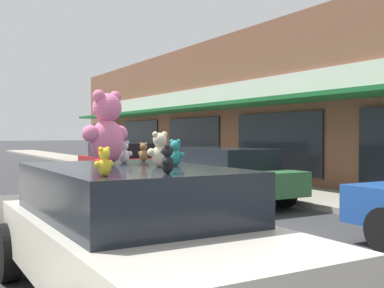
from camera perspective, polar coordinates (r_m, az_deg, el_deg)
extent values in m
plane|color=#333335|center=(6.73, 9.42, -13.50)|extent=(260.00, 260.00, 0.00)
cube|color=brown|center=(22.05, 16.76, 3.88)|extent=(11.34, 33.15, 5.54)
cube|color=#19662D|center=(17.89, 2.35, 4.45)|extent=(1.63, 27.84, 0.12)
cube|color=silver|center=(18.35, 4.38, 6.09)|extent=(0.08, 26.52, 0.70)
cube|color=black|center=(16.09, 9.97, 0.07)|extent=(0.06, 4.20, 2.00)
cube|color=black|center=(20.63, 0.06, 0.32)|extent=(0.06, 4.20, 2.00)
cube|color=black|center=(25.56, -6.16, 0.47)|extent=(0.06, 4.20, 2.00)
cube|color=black|center=(30.69, -10.34, 0.57)|extent=(0.06, 4.20, 2.00)
cube|color=beige|center=(4.91, -7.52, -11.62)|extent=(1.85, 4.63, 0.56)
cube|color=black|center=(4.82, -7.54, -5.56)|extent=(1.62, 2.55, 0.48)
cylinder|color=black|center=(6.08, -20.94, -11.88)|extent=(0.20, 0.67, 0.67)
cylinder|color=black|center=(6.61, -5.10, -10.77)|extent=(0.20, 0.67, 0.67)
ellipsoid|color=pink|center=(5.17, -10.01, 0.28)|extent=(0.46, 0.42, 0.49)
sphere|color=pink|center=(5.18, -10.03, 4.25)|extent=(0.39, 0.39, 0.31)
sphere|color=pink|center=(5.26, -9.10, 5.52)|extent=(0.17, 0.17, 0.13)
sphere|color=pink|center=(5.12, -10.99, 5.63)|extent=(0.17, 0.17, 0.13)
sphere|color=#FFA3DA|center=(5.28, -10.94, 3.99)|extent=(0.15, 0.15, 0.12)
sphere|color=pink|center=(5.32, -8.59, 1.23)|extent=(0.23, 0.23, 0.18)
sphere|color=pink|center=(5.07, -11.92, 1.22)|extent=(0.23, 0.23, 0.18)
ellipsoid|color=black|center=(3.90, -2.92, -2.45)|extent=(0.15, 0.15, 0.15)
sphere|color=black|center=(3.89, -2.92, -0.82)|extent=(0.13, 0.13, 0.10)
sphere|color=black|center=(3.92, -2.86, -0.26)|extent=(0.06, 0.06, 0.04)
sphere|color=black|center=(3.86, -2.98, -0.29)|extent=(0.06, 0.06, 0.04)
sphere|color=#3A3A3D|center=(3.90, -3.51, -0.90)|extent=(0.05, 0.05, 0.04)
sphere|color=black|center=(3.96, -2.94, -2.01)|extent=(0.08, 0.08, 0.06)
sphere|color=black|center=(3.84, -3.15, -2.11)|extent=(0.08, 0.08, 0.06)
ellipsoid|color=beige|center=(4.68, -3.83, -1.45)|extent=(0.17, 0.14, 0.22)
sphere|color=beige|center=(4.68, -3.83, 0.49)|extent=(0.14, 0.14, 0.14)
sphere|color=beige|center=(4.70, -3.29, 1.15)|extent=(0.06, 0.06, 0.06)
sphere|color=beige|center=(4.66, -4.38, 1.15)|extent=(0.06, 0.06, 0.06)
sphere|color=white|center=(4.73, -4.12, 0.40)|extent=(0.05, 0.05, 0.05)
sphere|color=beige|center=(4.73, -2.94, -0.97)|extent=(0.08, 0.08, 0.08)
sphere|color=beige|center=(4.66, -4.86, -1.00)|extent=(0.08, 0.08, 0.08)
ellipsoid|color=red|center=(4.10, -10.55, -2.40)|extent=(0.13, 0.14, 0.13)
sphere|color=red|center=(4.10, -10.55, -1.01)|extent=(0.12, 0.12, 0.09)
sphere|color=red|center=(4.09, -10.17, -0.55)|extent=(0.05, 0.05, 0.04)
sphere|color=red|center=(4.11, -10.94, -0.54)|extent=(0.05, 0.05, 0.04)
sphere|color=#FF4741|center=(4.13, -10.33, -1.06)|extent=(0.05, 0.05, 0.03)
sphere|color=red|center=(4.09, -9.82, -2.08)|extent=(0.07, 0.07, 0.05)
sphere|color=red|center=(4.14, -11.17, -2.05)|extent=(0.07, 0.07, 0.05)
ellipsoid|color=white|center=(5.38, -8.06, -1.44)|extent=(0.15, 0.15, 0.16)
sphere|color=white|center=(5.38, -8.07, -0.21)|extent=(0.13, 0.13, 0.10)
sphere|color=white|center=(5.37, -7.69, 0.20)|extent=(0.06, 0.06, 0.04)
sphere|color=white|center=(5.38, -8.45, 0.20)|extent=(0.06, 0.06, 0.04)
sphere|color=white|center=(5.42, -8.02, -0.26)|extent=(0.05, 0.05, 0.04)
sphere|color=white|center=(5.38, -7.39, -1.14)|extent=(0.08, 0.08, 0.06)
sphere|color=white|center=(5.40, -8.72, -1.14)|extent=(0.08, 0.08, 0.06)
ellipsoid|color=olive|center=(5.76, -5.76, -1.35)|extent=(0.13, 0.14, 0.14)
sphere|color=olive|center=(5.75, -5.76, -0.33)|extent=(0.12, 0.12, 0.09)
sphere|color=olive|center=(5.74, -5.50, 0.01)|extent=(0.05, 0.05, 0.04)
sphere|color=olive|center=(5.77, -6.02, 0.01)|extent=(0.05, 0.05, 0.04)
sphere|color=tan|center=(5.79, -5.55, -0.38)|extent=(0.05, 0.05, 0.03)
sphere|color=olive|center=(5.73, -5.25, -1.12)|extent=(0.07, 0.07, 0.05)
sphere|color=olive|center=(5.79, -6.17, -1.09)|extent=(0.07, 0.07, 0.05)
ellipsoid|color=teal|center=(4.89, -2.02, -1.62)|extent=(0.17, 0.17, 0.17)
sphere|color=teal|center=(4.89, -2.02, -0.18)|extent=(0.15, 0.15, 0.11)
sphere|color=teal|center=(4.87, -1.61, 0.31)|extent=(0.06, 0.06, 0.04)
sphere|color=teal|center=(4.90, -2.43, 0.31)|extent=(0.06, 0.06, 0.04)
sphere|color=#47CDC6|center=(4.93, -1.81, -0.24)|extent=(0.06, 0.06, 0.04)
sphere|color=teal|center=(4.87, -1.25, -1.29)|extent=(0.09, 0.09, 0.06)
sphere|color=teal|center=(4.93, -2.69, -1.26)|extent=(0.09, 0.09, 0.06)
ellipsoid|color=yellow|center=(3.73, -10.33, -2.72)|extent=(0.12, 0.11, 0.14)
sphere|color=yellow|center=(3.72, -10.34, -1.14)|extent=(0.11, 0.11, 0.09)
sphere|color=yellow|center=(3.74, -9.93, -0.60)|extent=(0.04, 0.04, 0.04)
sphere|color=yellow|center=(3.70, -10.76, -0.62)|extent=(0.04, 0.04, 0.04)
sphere|color=#FFFF4D|center=(3.75, -10.64, -1.20)|extent=(0.04, 0.04, 0.03)
sphere|color=yellow|center=(3.76, -9.68, -2.31)|extent=(0.06, 0.06, 0.05)
sphere|color=yellow|center=(3.70, -11.13, -2.37)|extent=(0.06, 0.06, 0.05)
cube|color=#336B3D|center=(12.03, 3.50, -4.05)|extent=(1.75, 4.49, 0.55)
cube|color=black|center=(12.00, 3.51, -1.62)|extent=(1.54, 2.81, 0.47)
cylinder|color=black|center=(12.83, -3.16, -4.95)|extent=(0.20, 0.67, 0.67)
cylinder|color=black|center=(13.69, 3.28, -4.57)|extent=(0.20, 0.67, 0.67)
cylinder|color=black|center=(10.44, 3.80, -6.36)|extent=(0.20, 0.67, 0.67)
cylinder|color=black|center=(11.48, 10.97, -5.70)|extent=(0.20, 0.67, 0.67)
cube|color=maroon|center=(18.12, -8.54, -2.35)|extent=(1.83, 4.49, 0.52)
cube|color=black|center=(18.10, -8.55, -0.71)|extent=(1.61, 2.54, 0.52)
cylinder|color=black|center=(19.15, -12.57, -2.96)|extent=(0.20, 0.67, 0.67)
cylinder|color=black|center=(19.76, -7.59, -2.82)|extent=(0.20, 0.67, 0.67)
cylinder|color=black|center=(16.52, -9.67, -3.60)|extent=(0.20, 0.67, 0.67)
cylinder|color=black|center=(17.23, -4.05, -3.39)|extent=(0.20, 0.67, 0.67)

